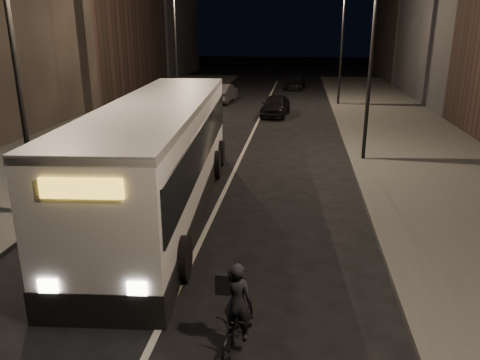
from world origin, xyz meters
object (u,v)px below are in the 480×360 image
(cyclist_on_bicycle, at_px, (238,319))
(car_mid, at_px, (222,93))
(streetlight_right_mid, at_px, (366,39))
(car_near, at_px, (275,106))
(streetlight_left_near, at_px, (21,44))
(city_bus, at_px, (162,151))
(car_far, at_px, (296,83))
(streetlight_left_far, at_px, (179,34))
(streetlight_right_far, at_px, (339,34))

(cyclist_on_bicycle, bearing_deg, car_mid, 112.81)
(streetlight_right_mid, bearing_deg, car_mid, 118.34)
(cyclist_on_bicycle, distance_m, car_near, 24.61)
(streetlight_left_near, height_order, city_bus, streetlight_left_near)
(streetlight_right_mid, bearing_deg, car_far, 96.92)
(streetlight_left_near, distance_m, cyclist_on_bicycle, 10.13)
(streetlight_left_far, height_order, car_mid, streetlight_left_far)
(streetlight_right_mid, distance_m, car_near, 12.73)
(car_near, bearing_deg, streetlight_left_far, -164.88)
(streetlight_left_near, relative_size, car_near, 1.96)
(streetlight_right_mid, xyz_separation_m, cyclist_on_bicycle, (-3.66, -13.57, -4.74))
(streetlight_right_far, xyz_separation_m, streetlight_left_near, (-10.66, -24.00, 0.00))
(city_bus, relative_size, cyclist_on_bicycle, 7.34)
(streetlight_left_near, relative_size, streetlight_left_far, 1.00)
(cyclist_on_bicycle, bearing_deg, streetlight_right_far, 95.84)
(car_mid, bearing_deg, streetlight_left_near, 90.76)
(streetlight_right_far, distance_m, car_far, 11.48)
(streetlight_left_far, relative_size, cyclist_on_bicycle, 4.38)
(streetlight_right_mid, xyz_separation_m, city_bus, (-7.10, -6.68, -3.39))
(streetlight_right_mid, xyz_separation_m, streetlight_left_near, (-10.66, -8.00, 0.00))
(streetlight_right_far, height_order, streetlight_left_near, same)
(city_bus, bearing_deg, streetlight_right_mid, 38.93)
(streetlight_left_near, bearing_deg, city_bus, 20.30)
(car_mid, bearing_deg, city_bus, 99.31)
(streetlight_left_far, height_order, car_near, streetlight_left_far)
(car_far, bearing_deg, car_near, -86.92)
(streetlight_left_near, xyz_separation_m, car_mid, (1.73, 24.56, -4.61))
(streetlight_right_far, xyz_separation_m, car_near, (-4.33, -4.98, -4.65))
(cyclist_on_bicycle, height_order, car_mid, cyclist_on_bicycle)
(cyclist_on_bicycle, xyz_separation_m, car_mid, (-5.27, 30.14, 0.14))
(streetlight_right_mid, relative_size, car_near, 1.96)
(car_far, bearing_deg, streetlight_right_mid, -75.48)
(car_mid, xyz_separation_m, car_far, (5.78, 9.40, -0.15))
(streetlight_left_near, height_order, car_far, streetlight_left_near)
(streetlight_right_far, bearing_deg, streetlight_right_mid, -90.00)
(streetlight_right_mid, xyz_separation_m, car_near, (-4.33, 11.02, -4.65))
(streetlight_left_near, bearing_deg, car_far, 77.52)
(city_bus, height_order, cyclist_on_bicycle, city_bus)
(streetlight_right_far, height_order, car_near, streetlight_right_far)
(streetlight_left_far, bearing_deg, car_near, 9.18)
(streetlight_right_mid, xyz_separation_m, car_far, (-3.15, 25.96, -4.76))
(streetlight_right_mid, xyz_separation_m, streetlight_left_far, (-10.66, 10.00, 0.00))
(cyclist_on_bicycle, distance_m, car_mid, 30.59)
(streetlight_right_far, distance_m, car_mid, 10.07)
(car_near, bearing_deg, car_mid, 135.65)
(cyclist_on_bicycle, xyz_separation_m, car_far, (0.51, 39.53, -0.01))
(city_bus, relative_size, car_near, 3.28)
(streetlight_left_near, bearing_deg, car_near, 71.59)
(cyclist_on_bicycle, relative_size, car_mid, 0.40)
(car_mid, bearing_deg, streetlight_right_far, -178.81)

